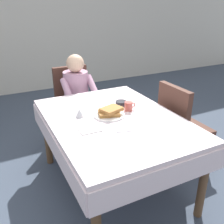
{
  "coord_description": "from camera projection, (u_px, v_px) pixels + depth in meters",
  "views": [
    {
      "loc": [
        -0.92,
        -1.8,
        1.68
      ],
      "look_at": [
        -0.01,
        0.02,
        0.79
      ],
      "focal_mm": 40.55,
      "sensor_mm": 36.0,
      "label": 1
    }
  ],
  "objects": [
    {
      "name": "ground_plane",
      "position": [
        114.0,
        185.0,
        2.53
      ],
      "size": [
        14.0,
        14.0,
        0.0
      ],
      "primitive_type": "plane",
      "color": "#3D4756"
    },
    {
      "name": "napkin_folded",
      "position": [
        90.0,
        130.0,
        2.02
      ],
      "size": [
        0.17,
        0.12,
        0.01
      ],
      "primitive_type": "cube",
      "rotation": [
        0.0,
        0.0,
        -0.02
      ],
      "color": "white",
      "rests_on": "dining_table_main"
    },
    {
      "name": "fork_left_of_plate",
      "position": [
        90.0,
        120.0,
        2.18
      ],
      "size": [
        0.03,
        0.18,
        0.0
      ],
      "primitive_type": "cube",
      "rotation": [
        0.0,
        0.0,
        1.47
      ],
      "color": "silver",
      "rests_on": "dining_table_main"
    },
    {
      "name": "knife_right_of_plate",
      "position": [
        129.0,
        112.0,
        2.33
      ],
      "size": [
        0.02,
        0.2,
        0.0
      ],
      "primitive_type": "cube",
      "rotation": [
        0.0,
        0.0,
        1.55
      ],
      "color": "silver",
      "rests_on": "dining_table_main"
    },
    {
      "name": "chair_diner",
      "position": [
        74.0,
        98.0,
        3.28
      ],
      "size": [
        0.44,
        0.45,
        0.93
      ],
      "rotation": [
        0.0,
        0.0,
        3.14
      ],
      "color": "#4C2D23",
      "rests_on": "ground"
    },
    {
      "name": "bowl_butter",
      "position": [
        121.0,
        103.0,
        2.49
      ],
      "size": [
        0.11,
        0.11,
        0.04
      ],
      "primitive_type": "cylinder",
      "color": "black",
      "rests_on": "dining_table_main"
    },
    {
      "name": "cup_coffee",
      "position": [
        129.0,
        106.0,
        2.37
      ],
      "size": [
        0.11,
        0.08,
        0.08
      ],
      "color": "#B24C42",
      "rests_on": "dining_table_main"
    },
    {
      "name": "breakfast_stack",
      "position": [
        110.0,
        111.0,
        2.25
      ],
      "size": [
        0.24,
        0.19,
        0.06
      ],
      "color": "#A36B33",
      "rests_on": "plate_breakfast"
    },
    {
      "name": "back_wall",
      "position": [
        30.0,
        6.0,
        4.67
      ],
      "size": [
        12.0,
        0.16,
        3.2
      ],
      "primitive_type": "cube",
      "color": "beige",
      "rests_on": "ground"
    },
    {
      "name": "spoon_near_edge",
      "position": [
        125.0,
        131.0,
        1.99
      ],
      "size": [
        0.15,
        0.05,
        0.0
      ],
      "primitive_type": "cube",
      "rotation": [
        0.0,
        0.0,
        -0.27
      ],
      "color": "silver",
      "rests_on": "dining_table_main"
    },
    {
      "name": "dining_table_main",
      "position": [
        114.0,
        127.0,
        2.27
      ],
      "size": [
        1.12,
        1.52,
        0.74
      ],
      "color": "silver",
      "rests_on": "ground"
    },
    {
      "name": "plate_breakfast",
      "position": [
        109.0,
        115.0,
        2.27
      ],
      "size": [
        0.28,
        0.28,
        0.02
      ],
      "primitive_type": "cylinder",
      "color": "white",
      "rests_on": "dining_table_main"
    },
    {
      "name": "syrup_pitcher",
      "position": [
        80.0,
        113.0,
        2.24
      ],
      "size": [
        0.08,
        0.08,
        0.07
      ],
      "color": "silver",
      "rests_on": "dining_table_main"
    },
    {
      "name": "diner_person",
      "position": [
        77.0,
        92.0,
        3.1
      ],
      "size": [
        0.4,
        0.43,
        1.12
      ],
      "rotation": [
        0.0,
        0.0,
        3.14
      ],
      "color": "#B2849E",
      "rests_on": "ground"
    },
    {
      "name": "chair_right_side",
      "position": [
        179.0,
        122.0,
        2.64
      ],
      "size": [
        0.45,
        0.44,
        0.93
      ],
      "rotation": [
        0.0,
        0.0,
        -1.57
      ],
      "color": "#4C2D23",
      "rests_on": "ground"
    }
  ]
}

